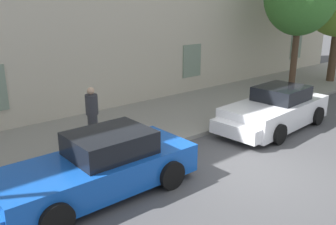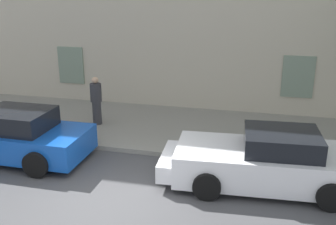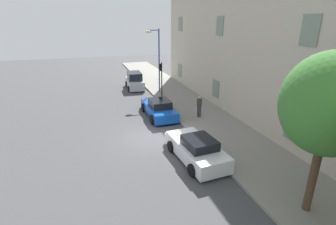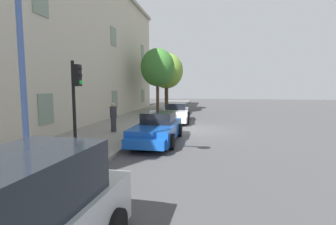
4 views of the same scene
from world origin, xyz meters
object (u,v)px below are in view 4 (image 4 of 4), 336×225
(sportscar_red_lead, at_px, (157,130))
(sportscar_yellow_flank, at_px, (176,114))
(pedestrian_admiring, at_px, (113,117))
(tree_midblock, at_px, (166,71))
(street_lamp, at_px, (34,11))
(traffic_light, at_px, (76,95))
(tree_near_kerb, at_px, (158,68))

(sportscar_red_lead, bearing_deg, sportscar_yellow_flank, 0.53)
(pedestrian_admiring, bearing_deg, tree_midblock, -2.19)
(tree_midblock, bearing_deg, sportscar_red_lead, -171.65)
(sportscar_red_lead, height_order, sportscar_yellow_flank, sportscar_red_lead)
(tree_midblock, xyz_separation_m, pedestrian_admiring, (-14.08, 0.54, -3.43))
(sportscar_red_lead, xyz_separation_m, sportscar_yellow_flank, (7.07, 0.07, -0.01))
(sportscar_red_lead, xyz_separation_m, pedestrian_admiring, (1.59, 2.84, 0.36))
(sportscar_red_lead, height_order, street_lamp, street_lamp)
(traffic_light, bearing_deg, sportscar_red_lead, -19.51)
(tree_midblock, bearing_deg, pedestrian_admiring, 177.81)
(sportscar_red_lead, height_order, pedestrian_admiring, pedestrian_admiring)
(sportscar_red_lead, distance_m, tree_midblock, 16.28)
(sportscar_red_lead, relative_size, sportscar_yellow_flank, 1.04)
(street_lamp, bearing_deg, traffic_light, 1.51)
(traffic_light, bearing_deg, sportscar_yellow_flank, -7.47)
(sportscar_yellow_flank, xyz_separation_m, street_lamp, (-13.27, 1.46, 3.82))
(tree_near_kerb, relative_size, pedestrian_admiring, 3.76)
(sportscar_yellow_flank, relative_size, traffic_light, 1.45)
(sportscar_yellow_flank, distance_m, traffic_light, 11.76)
(traffic_light, distance_m, street_lamp, 2.66)
(sportscar_yellow_flank, distance_m, pedestrian_admiring, 6.16)
(sportscar_red_lead, bearing_deg, tree_midblock, 8.35)
(sportscar_red_lead, distance_m, sportscar_yellow_flank, 7.07)
(sportscar_red_lead, bearing_deg, traffic_light, 160.49)
(traffic_light, height_order, street_lamp, street_lamp)
(sportscar_yellow_flank, height_order, pedestrian_admiring, pedestrian_admiring)
(tree_midblock, height_order, street_lamp, street_lamp)
(tree_near_kerb, xyz_separation_m, tree_midblock, (3.33, -0.29, -0.12))
(tree_near_kerb, height_order, street_lamp, street_lamp)
(tree_near_kerb, bearing_deg, street_lamp, -176.73)
(traffic_light, relative_size, street_lamp, 0.53)
(tree_near_kerb, xyz_separation_m, street_lamp, (-18.54, -1.06, -0.10))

